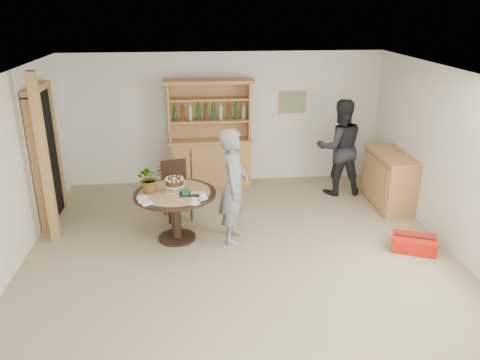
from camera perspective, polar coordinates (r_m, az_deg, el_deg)
name	(u,v)px	position (r m, az deg, el deg)	size (l,w,h in m)	color
ground	(244,274)	(6.27, 0.49, -11.36)	(7.00, 7.00, 0.00)	tan
room_shell	(245,147)	(5.55, 0.56, 4.08)	(6.04, 7.04, 2.52)	white
doorway	(45,154)	(7.97, -22.66, 2.93)	(0.13, 1.10, 2.18)	black
pine_post	(44,161)	(7.13, -22.74, 2.13)	(0.12, 0.12, 2.50)	tan
hutch	(210,151)	(8.92, -3.64, 3.53)	(1.62, 0.54, 2.04)	tan
sideboard	(389,179)	(8.49, 17.71, 0.09)	(0.54, 1.26, 0.94)	tan
dining_table	(175,202)	(6.92, -7.89, -2.65)	(1.20, 1.20, 0.76)	black
dining_chair	(176,186)	(7.71, -7.83, -0.68)	(0.51, 0.51, 0.95)	black
birthday_cake	(174,183)	(6.86, -7.99, -0.35)	(0.30, 0.30, 0.20)	white
flower_vase	(150,178)	(6.86, -10.95, 0.23)	(0.38, 0.33, 0.42)	#3F7233
gift_tray	(190,193)	(6.73, -6.18, -1.59)	(0.30, 0.20, 0.08)	black
coffee_cup_a	(203,196)	(6.58, -4.57, -1.95)	(0.15, 0.15, 0.09)	white
coffee_cup_b	(194,201)	(6.42, -5.60, -2.61)	(0.15, 0.15, 0.08)	white
napkins	(144,201)	(6.60, -11.61, -2.48)	(0.24, 0.33, 0.03)	white
teen_boy	(234,186)	(6.74, -0.79, -0.78)	(0.62, 0.41, 1.71)	gray
adult_person	(340,147)	(8.66, 12.05, 3.90)	(0.86, 0.67, 1.76)	black
red_suitcase	(414,243)	(7.22, 20.45, -7.26)	(0.71, 0.60, 0.21)	red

